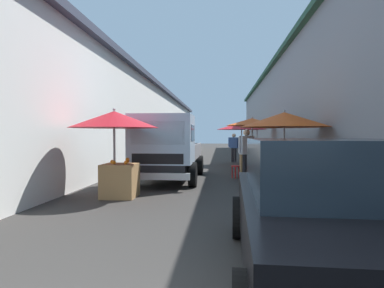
% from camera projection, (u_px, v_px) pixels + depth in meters
% --- Properties ---
extents(ground, '(90.00, 90.00, 0.00)m').
position_uv_depth(ground, '(214.00, 168.00, 15.34)').
color(ground, '#33302D').
extents(building_left_whitewash, '(49.80, 7.50, 4.68)m').
position_uv_depth(building_left_whitewash, '(85.00, 120.00, 18.12)').
color(building_left_whitewash, silver).
rests_on(building_left_whitewash, ground).
extents(building_right_concrete, '(49.80, 7.50, 5.98)m').
position_uv_depth(building_right_concrete, '(354.00, 106.00, 16.90)').
color(building_right_concrete, gray).
rests_on(building_right_concrete, ground).
extents(fruit_stall_far_left, '(2.80, 2.80, 2.28)m').
position_uv_depth(fruit_stall_far_left, '(284.00, 125.00, 10.39)').
color(fruit_stall_far_left, '#9E9EA3').
rests_on(fruit_stall_far_left, ground).
extents(fruit_stall_near_right, '(2.45, 2.45, 2.32)m').
position_uv_depth(fruit_stall_near_right, '(257.00, 131.00, 20.25)').
color(fruit_stall_near_right, '#9E9EA3').
rests_on(fruit_stall_near_right, ground).
extents(fruit_stall_mid_lane, '(2.47, 2.47, 2.21)m').
position_uv_depth(fruit_stall_mid_lane, '(242.00, 130.00, 16.51)').
color(fruit_stall_mid_lane, '#9E9EA3').
rests_on(fruit_stall_mid_lane, ground).
extents(fruit_stall_far_right, '(2.12, 2.12, 2.26)m').
position_uv_depth(fruit_stall_far_right, '(252.00, 134.00, 13.43)').
color(fruit_stall_far_right, '#9E9EA3').
rests_on(fruit_stall_far_right, ground).
extents(fruit_stall_near_left, '(2.13, 2.13, 2.14)m').
position_uv_depth(fruit_stall_near_left, '(115.00, 133.00, 7.93)').
color(fruit_stall_near_left, '#9E9EA3').
rests_on(fruit_stall_near_left, ground).
extents(hatchback_car, '(3.97, 2.04, 1.45)m').
position_uv_depth(hatchback_car, '(327.00, 209.00, 3.42)').
color(hatchback_car, black).
rests_on(hatchback_car, ground).
extents(delivery_truck, '(4.93, 1.99, 2.08)m').
position_uv_depth(delivery_truck, '(167.00, 150.00, 10.31)').
color(delivery_truck, black).
rests_on(delivery_truck, ground).
extents(vendor_by_crates, '(0.44, 0.57, 1.70)m').
position_uv_depth(vendor_by_crates, '(246.00, 150.00, 11.42)').
color(vendor_by_crates, '#232328').
rests_on(vendor_by_crates, ground).
extents(vendor_in_shade, '(0.35, 0.60, 1.59)m').
position_uv_depth(vendor_in_shade, '(234.00, 146.00, 18.36)').
color(vendor_in_shade, '#232328').
rests_on(vendor_in_shade, ground).
extents(parked_scooter, '(1.68, 0.52, 1.14)m').
position_uv_depth(parked_scooter, '(174.00, 158.00, 15.44)').
color(parked_scooter, black).
rests_on(parked_scooter, ground).
extents(plastic_stool, '(0.30, 0.30, 0.43)m').
position_uv_depth(plastic_stool, '(235.00, 169.00, 11.54)').
color(plastic_stool, red).
rests_on(plastic_stool, ground).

